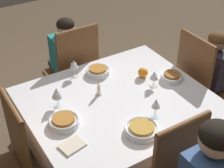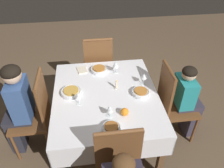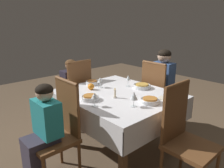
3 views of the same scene
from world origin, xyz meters
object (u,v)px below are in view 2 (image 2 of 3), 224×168
at_px(bowl_south, 141,92).
at_px(wine_glass_east, 116,65).
at_px(dining_table, 106,100).
at_px(bowl_west, 111,128).
at_px(person_adult_denim, 17,106).
at_px(bowl_east, 99,69).
at_px(napkin_red_folded, 82,70).
at_px(wine_glass_north, 78,96).
at_px(orange_fruit, 125,112).
at_px(wine_glass_south, 144,76).
at_px(bowl_north, 71,92).
at_px(chair_east, 98,65).
at_px(wine_glass_west, 110,109).
at_px(chair_south, 173,102).
at_px(person_child_teal, 187,99).
at_px(chair_north, 36,113).
at_px(candle_centerpiece, 116,85).

height_order(bowl_south, wine_glass_east, wine_glass_east).
height_order(dining_table, wine_glass_east, wine_glass_east).
bearing_deg(bowl_west, person_adult_denim, 62.05).
bearing_deg(bowl_east, napkin_red_folded, 78.32).
xyz_separation_m(wine_glass_north, orange_fruit, (-0.22, -0.45, -0.07)).
relative_size(bowl_west, bowl_south, 0.91).
height_order(wine_glass_south, napkin_red_folded, wine_glass_south).
height_order(bowl_north, bowl_west, same).
xyz_separation_m(chair_east, wine_glass_west, (-1.21, -0.03, 0.28)).
bearing_deg(chair_east, chair_south, 131.93).
bearing_deg(bowl_west, napkin_red_folded, 13.90).
relative_size(person_child_teal, wine_glass_south, 7.12).
height_order(chair_east, orange_fruit, chair_east).
distance_m(dining_table, wine_glass_north, 0.37).
relative_size(bowl_west, wine_glass_east, 1.13).
distance_m(bowl_west, bowl_south, 0.60).
xyz_separation_m(chair_south, bowl_south, (-0.03, 0.41, 0.21)).
xyz_separation_m(dining_table, wine_glass_south, (0.13, -0.45, 0.19)).
xyz_separation_m(person_child_teal, bowl_west, (-0.49, 0.97, 0.20)).
bearing_deg(bowl_west, chair_south, -58.44).
relative_size(bowl_north, napkin_red_folded, 1.32).
relative_size(chair_north, chair_east, 1.00).
distance_m(person_child_teal, bowl_south, 0.62).
relative_size(dining_table, napkin_red_folded, 7.74).
distance_m(wine_glass_south, wine_glass_east, 0.40).
bearing_deg(wine_glass_east, chair_north, 112.79).
relative_size(chair_north, bowl_east, 4.96).
height_order(bowl_south, orange_fruit, orange_fruit).
distance_m(bowl_west, candle_centerpiece, 0.61).
height_order(wine_glass_east, candle_centerpiece, wine_glass_east).
height_order(person_adult_denim, person_child_teal, person_adult_denim).
bearing_deg(orange_fruit, candle_centerpiece, 2.80).
height_order(chair_south, chair_east, same).
bearing_deg(wine_glass_south, chair_south, -113.94).
bearing_deg(orange_fruit, bowl_north, 53.53).
relative_size(person_child_teal, bowl_south, 5.32).
distance_m(bowl_south, wine_glass_east, 0.51).
distance_m(person_child_teal, orange_fruit, 0.90).
bearing_deg(person_child_teal, wine_glass_west, 107.76).
relative_size(dining_table, bowl_north, 5.85).
distance_m(bowl_north, bowl_west, 0.68).
xyz_separation_m(dining_table, wine_glass_west, (-0.33, -0.01, 0.18)).
height_order(chair_north, wine_glass_south, chair_north).
bearing_deg(bowl_east, wine_glass_south, -123.45).
distance_m(chair_south, wine_glass_north, 1.13).
bearing_deg(orange_fruit, wine_glass_west, 88.87).
bearing_deg(bowl_north, wine_glass_west, -135.46).
relative_size(chair_east, wine_glass_east, 6.58).
xyz_separation_m(dining_table, person_adult_denim, (0.00, 0.96, 0.02)).
bearing_deg(person_adult_denim, chair_south, 89.30).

